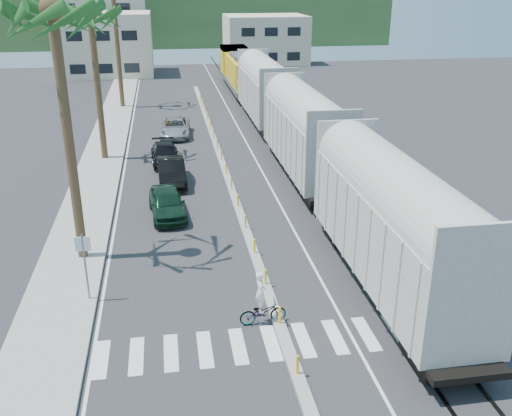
# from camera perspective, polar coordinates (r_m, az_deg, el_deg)

# --- Properties ---
(ground) EXTENTS (140.00, 140.00, 0.00)m
(ground) POSITION_cam_1_polar(r_m,az_deg,el_deg) (22.92, 1.84, -10.36)
(ground) COLOR #28282B
(ground) RESTS_ON ground
(sidewalk) EXTENTS (3.00, 90.00, 0.15)m
(sidewalk) POSITION_cam_1_polar(r_m,az_deg,el_deg) (45.88, -14.80, 5.90)
(sidewalk) COLOR gray
(sidewalk) RESTS_ON ground
(rails) EXTENTS (1.56, 100.00, 0.06)m
(rails) POSITION_cam_1_polar(r_m,az_deg,el_deg) (49.34, 1.40, 7.69)
(rails) COLOR black
(rails) RESTS_ON ground
(median) EXTENTS (0.45, 60.00, 0.85)m
(median) POSITION_cam_1_polar(r_m,az_deg,el_deg) (40.98, -3.45, 4.71)
(median) COLOR gray
(median) RESTS_ON ground
(crosswalk) EXTENTS (14.00, 2.20, 0.01)m
(crosswalk) POSITION_cam_1_polar(r_m,az_deg,el_deg) (21.29, 2.89, -13.19)
(crosswalk) COLOR silver
(crosswalk) RESTS_ON ground
(lane_markings) EXTENTS (9.42, 90.00, 0.01)m
(lane_markings) POSITION_cam_1_polar(r_m,az_deg,el_deg) (45.69, -6.81, 6.32)
(lane_markings) COLOR silver
(lane_markings) RESTS_ON ground
(freight_train) EXTENTS (3.00, 60.94, 5.85)m
(freight_train) POSITION_cam_1_polar(r_m,az_deg,el_deg) (42.58, 3.02, 9.32)
(freight_train) COLOR #ABA89C
(freight_train) RESTS_ON ground
(palm_trees) EXTENTS (3.50, 37.20, 13.75)m
(palm_trees) POSITION_cam_1_polar(r_m,az_deg,el_deg) (41.92, -15.98, 19.27)
(palm_trees) COLOR brown
(palm_trees) RESTS_ON ground
(street_sign) EXTENTS (0.60, 0.08, 3.00)m
(street_sign) POSITION_cam_1_polar(r_m,az_deg,el_deg) (23.63, -16.78, -4.83)
(street_sign) COLOR slate
(street_sign) RESTS_ON ground
(buildings) EXTENTS (38.00, 27.00, 10.00)m
(buildings) POSITION_cam_1_polar(r_m,az_deg,el_deg) (91.01, -11.27, 16.69)
(buildings) COLOR beige
(buildings) RESTS_ON ground
(hillside) EXTENTS (80.00, 20.00, 12.00)m
(hillside) POSITION_cam_1_polar(r_m,az_deg,el_deg) (119.20, -7.76, 18.87)
(hillside) COLOR #385628
(hillside) RESTS_ON ground
(car_lead) EXTENTS (2.68, 4.90, 1.55)m
(car_lead) POSITION_cam_1_polar(r_m,az_deg,el_deg) (31.71, -8.88, 0.51)
(car_lead) COLOR black
(car_lead) RESTS_ON ground
(car_second) EXTENTS (2.05, 4.94, 1.59)m
(car_second) POSITION_cam_1_polar(r_m,az_deg,el_deg) (36.78, -8.46, 3.62)
(car_second) COLOR black
(car_second) RESTS_ON ground
(car_third) EXTENTS (2.37, 4.86, 1.35)m
(car_third) POSITION_cam_1_polar(r_m,az_deg,el_deg) (41.02, -9.08, 5.35)
(car_third) COLOR black
(car_third) RESTS_ON ground
(car_rear) EXTENTS (3.04, 5.49, 1.44)m
(car_rear) POSITION_cam_1_polar(r_m,az_deg,el_deg) (48.22, -8.10, 7.98)
(car_rear) COLOR #A4A6A9
(car_rear) RESTS_ON ground
(cyclist) EXTENTS (0.95, 1.92, 2.20)m
(cyclist) POSITION_cam_1_polar(r_m,az_deg,el_deg) (21.90, 0.63, -9.87)
(cyclist) COLOR #9EA0A5
(cyclist) RESTS_ON ground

